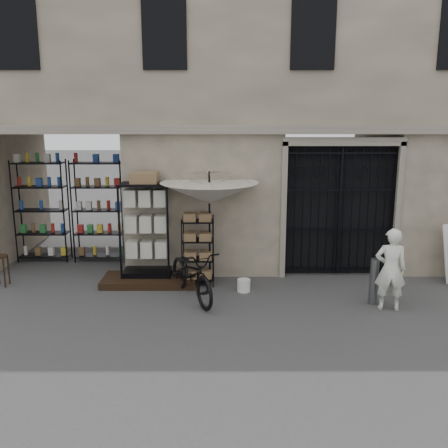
{
  "coord_description": "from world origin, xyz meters",
  "views": [
    {
      "loc": [
        -0.83,
        -8.65,
        3.61
      ],
      "look_at": [
        -0.8,
        1.4,
        1.35
      ],
      "focal_mm": 40.0,
      "sensor_mm": 36.0,
      "label": 1
    }
  ],
  "objects_px": {
    "white_bucket": "(244,285)",
    "bicycle": "(192,298)",
    "wooden_stool": "(1,270)",
    "wire_rack": "(198,251)",
    "display_cabinet": "(146,234)",
    "shopkeeper": "(387,309)",
    "market_umbrella": "(209,187)",
    "steel_bollard": "(374,281)"
  },
  "relations": [
    {
      "from": "white_bucket",
      "to": "shopkeeper",
      "type": "bearing_deg",
      "value": -19.47
    },
    {
      "from": "display_cabinet",
      "to": "wire_rack",
      "type": "xyz_separation_m",
      "value": [
        1.12,
        -0.18,
        -0.33
      ]
    },
    {
      "from": "display_cabinet",
      "to": "steel_bollard",
      "type": "distance_m",
      "value": 4.76
    },
    {
      "from": "wire_rack",
      "to": "bicycle",
      "type": "bearing_deg",
      "value": -89.22
    },
    {
      "from": "market_umbrella",
      "to": "bicycle",
      "type": "xyz_separation_m",
      "value": [
        -0.33,
        -0.9,
        -2.09
      ]
    },
    {
      "from": "market_umbrella",
      "to": "shopkeeper",
      "type": "xyz_separation_m",
      "value": [
        3.38,
        -1.45,
        -2.09
      ]
    },
    {
      "from": "wire_rack",
      "to": "display_cabinet",
      "type": "bearing_deg",
      "value": 176.94
    },
    {
      "from": "display_cabinet",
      "to": "wooden_stool",
      "type": "distance_m",
      "value": 3.14
    },
    {
      "from": "market_umbrella",
      "to": "shopkeeper",
      "type": "bearing_deg",
      "value": -23.19
    },
    {
      "from": "market_umbrella",
      "to": "wooden_stool",
      "type": "xyz_separation_m",
      "value": [
        -4.42,
        -0.15,
        -1.74
      ]
    },
    {
      "from": "white_bucket",
      "to": "wooden_stool",
      "type": "bearing_deg",
      "value": 176.0
    },
    {
      "from": "display_cabinet",
      "to": "bicycle",
      "type": "xyz_separation_m",
      "value": [
        1.04,
        -1.05,
        -1.05
      ]
    },
    {
      "from": "wooden_stool",
      "to": "steel_bollard",
      "type": "distance_m",
      "value": 7.65
    },
    {
      "from": "market_umbrella",
      "to": "shopkeeper",
      "type": "height_order",
      "value": "market_umbrella"
    },
    {
      "from": "wire_rack",
      "to": "wooden_stool",
      "type": "xyz_separation_m",
      "value": [
        -4.17,
        -0.11,
        -0.37
      ]
    },
    {
      "from": "market_umbrella",
      "to": "steel_bollard",
      "type": "xyz_separation_m",
      "value": [
        3.17,
        -1.18,
        -1.64
      ]
    },
    {
      "from": "display_cabinet",
      "to": "bicycle",
      "type": "distance_m",
      "value": 1.81
    },
    {
      "from": "market_umbrella",
      "to": "bicycle",
      "type": "bearing_deg",
      "value": -110.13
    },
    {
      "from": "market_umbrella",
      "to": "wooden_stool",
      "type": "distance_m",
      "value": 4.75
    },
    {
      "from": "steel_bollard",
      "to": "shopkeeper",
      "type": "relative_size",
      "value": 0.58
    },
    {
      "from": "display_cabinet",
      "to": "wooden_stool",
      "type": "height_order",
      "value": "display_cabinet"
    },
    {
      "from": "wooden_stool",
      "to": "shopkeeper",
      "type": "xyz_separation_m",
      "value": [
        7.79,
        -1.3,
        -0.35
      ]
    },
    {
      "from": "shopkeeper",
      "to": "wooden_stool",
      "type": "bearing_deg",
      "value": -1.0
    },
    {
      "from": "wooden_stool",
      "to": "shopkeeper",
      "type": "distance_m",
      "value": 7.91
    },
    {
      "from": "display_cabinet",
      "to": "wooden_stool",
      "type": "xyz_separation_m",
      "value": [
        -3.05,
        -0.29,
        -0.7
      ]
    },
    {
      "from": "steel_bollard",
      "to": "market_umbrella",
      "type": "bearing_deg",
      "value": 159.54
    },
    {
      "from": "display_cabinet",
      "to": "market_umbrella",
      "type": "distance_m",
      "value": 1.72
    },
    {
      "from": "market_umbrella",
      "to": "white_bucket",
      "type": "bearing_deg",
      "value": -35.39
    },
    {
      "from": "wire_rack",
      "to": "bicycle",
      "type": "height_order",
      "value": "wire_rack"
    },
    {
      "from": "bicycle",
      "to": "steel_bollard",
      "type": "bearing_deg",
      "value": -30.5
    },
    {
      "from": "market_umbrella",
      "to": "shopkeeper",
      "type": "relative_size",
      "value": 1.87
    },
    {
      "from": "market_umbrella",
      "to": "white_bucket",
      "type": "xyz_separation_m",
      "value": [
        0.71,
        -0.5,
        -1.96
      ]
    },
    {
      "from": "wire_rack",
      "to": "market_umbrella",
      "type": "height_order",
      "value": "market_umbrella"
    },
    {
      "from": "white_bucket",
      "to": "bicycle",
      "type": "bearing_deg",
      "value": -159.09
    },
    {
      "from": "market_umbrella",
      "to": "white_bucket",
      "type": "distance_m",
      "value": 2.15
    },
    {
      "from": "bicycle",
      "to": "steel_bollard",
      "type": "xyz_separation_m",
      "value": [
        3.5,
        -0.28,
        0.45
      ]
    },
    {
      "from": "white_bucket",
      "to": "shopkeeper",
      "type": "distance_m",
      "value": 2.83
    },
    {
      "from": "bicycle",
      "to": "wooden_stool",
      "type": "relative_size",
      "value": 2.94
    },
    {
      "from": "bicycle",
      "to": "shopkeeper",
      "type": "distance_m",
      "value": 3.75
    },
    {
      "from": "wooden_stool",
      "to": "white_bucket",
      "type": "bearing_deg",
      "value": -4.0
    },
    {
      "from": "display_cabinet",
      "to": "wooden_stool",
      "type": "bearing_deg",
      "value": -169.62
    },
    {
      "from": "market_umbrella",
      "to": "wooden_stool",
      "type": "height_order",
      "value": "market_umbrella"
    }
  ]
}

